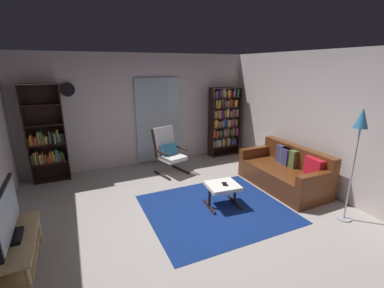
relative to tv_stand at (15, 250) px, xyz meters
The scene contains 16 objects.
ground_plane 2.33m from the tv_stand, ahead, with size 7.02×7.02×0.00m, color #A39994.
wall_back 3.91m from the tv_stand, 52.37° to the left, with size 5.60×0.06×2.60m, color silver.
wall_right 5.11m from the tv_stand, ahead, with size 0.06×6.00×2.60m, color silver.
glass_door_panel 4.05m from the tv_stand, 47.42° to the left, with size 1.10×0.01×2.00m, color silver.
area_rug 2.84m from the tv_stand, ahead, with size 2.27×2.02×0.01m, color navy.
tv_stand is the anchor object (origin of this frame).
television 0.44m from the tv_stand, 74.52° to the left, with size 0.20×1.02×0.61m.
bookshelf_near_tv 2.86m from the tv_stand, 84.60° to the left, with size 0.70×0.30×1.99m.
bookshelf_near_sofa 5.23m from the tv_stand, 31.70° to the left, with size 0.81×0.30×1.79m.
leather_sofa 4.50m from the tv_stand, ahead, with size 0.86×1.75×0.80m.
lounge_armchair 3.41m from the tv_stand, 39.12° to the left, with size 0.71×0.78×1.02m.
ottoman 2.98m from the tv_stand, ahead, with size 0.56×0.53×0.40m.
tv_remote 3.00m from the tv_stand, ahead, with size 0.04×0.14×0.02m, color black.
cell_phone 3.01m from the tv_stand, ahead, with size 0.07×0.14×0.01m, color black.
floor_lamp_by_sofa 4.71m from the tv_stand, 10.48° to the right, with size 0.22×0.22×1.76m.
wall_clock 3.40m from the tv_stand, 75.33° to the left, with size 0.29×0.03×0.29m.
Camera 1 is at (-1.54, -3.28, 2.32)m, focal length 24.92 mm.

